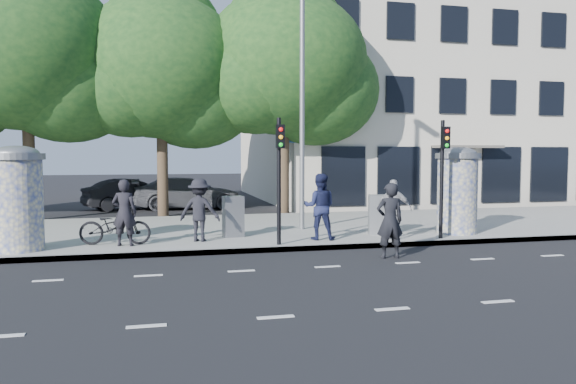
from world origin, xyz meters
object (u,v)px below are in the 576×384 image
object	(u,v)px
ped_c	(320,207)
bicycle	(115,226)
car_right	(188,193)
cabinet_right	(378,215)
ad_column_right	(457,188)
ped_e	(394,209)
street_lamp	(303,84)
ped_b	(124,213)
man_road	(390,221)
ad_column_left	(18,196)
car_mid	(131,194)
cabinet_left	(233,216)
ped_d	(200,210)
ped_a	(22,220)
traffic_pole_far	(443,166)
traffic_pole_near	(279,167)

from	to	relation	value
ped_c	bicycle	distance (m)	5.64
car_right	cabinet_right	bearing A→B (deg)	-155.71
ad_column_right	ped_e	distance (m)	2.56
street_lamp	ped_c	distance (m)	4.31
ped_b	man_road	distance (m)	6.93
ad_column_left	car_mid	bearing A→B (deg)	78.87
street_lamp	car_mid	world-z (taller)	street_lamp
ped_c	cabinet_left	size ratio (longest dim) A/B	1.57
bicycle	car_right	world-z (taller)	car_right
ped_d	cabinet_right	bearing A→B (deg)	-160.06
ped_b	cabinet_left	world-z (taller)	ped_b
street_lamp	ped_c	xyz separation A→B (m)	(-0.08, -2.20, -3.70)
ped_a	man_road	distance (m)	9.16
traffic_pole_far	ped_b	distance (m)	8.95
ad_column_left	ped_e	bearing A→B (deg)	-2.84
ped_b	cabinet_right	bearing A→B (deg)	-163.40
ad_column_left	car_mid	distance (m)	12.02
ad_column_left	traffic_pole_near	distance (m)	6.67
ped_e	bicycle	distance (m)	7.75
traffic_pole_near	cabinet_right	size ratio (longest dim) A/B	2.83
cabinet_left	traffic_pole_near	bearing A→B (deg)	-68.56
traffic_pole_far	cabinet_left	distance (m)	6.24
ped_a	car_right	world-z (taller)	ped_a
man_road	bicycle	world-z (taller)	man_road
traffic_pole_near	cabinet_right	distance (m)	3.86
ped_d	car_right	xyz separation A→B (m)	(0.30, 10.82, -0.30)
cabinet_left	ad_column_right	bearing A→B (deg)	-15.30
ad_column_left	ped_e	size ratio (longest dim) A/B	1.54
street_lamp	ped_b	xyz separation A→B (m)	(-5.43, -2.04, -3.75)
ad_column_left	ad_column_right	xyz separation A→B (m)	(12.40, 0.20, 0.00)
ped_b	ped_e	distance (m)	7.45
ped_c	cabinet_right	xyz separation A→B (m)	(2.03, 0.57, -0.34)
ad_column_left	cabinet_left	xyz separation A→B (m)	(5.60, 1.05, -0.79)
ped_c	car_right	bearing A→B (deg)	-56.80
cabinet_right	bicycle	bearing A→B (deg)	-164.24
bicycle	cabinet_left	distance (m)	3.37
man_road	ped_b	bearing A→B (deg)	-17.96
traffic_pole_near	ped_c	world-z (taller)	traffic_pole_near
ad_column_right	ped_a	size ratio (longest dim) A/B	1.69
ad_column_right	ped_a	world-z (taller)	ad_column_right
traffic_pole_far	man_road	size ratio (longest dim) A/B	1.81
man_road	ped_a	bearing A→B (deg)	-10.66
ped_a	car_mid	xyz separation A→B (m)	(2.18, 11.96, -0.23)
ped_e	car_mid	distance (m)	14.48
traffic_pole_near	man_road	size ratio (longest dim) A/B	1.81
man_road	traffic_pole_near	bearing A→B (deg)	-32.02
street_lamp	ped_b	bearing A→B (deg)	-159.45
traffic_pole_far	street_lamp	world-z (taller)	street_lamp
street_lamp	ped_e	distance (m)	5.02
ped_b	car_mid	world-z (taller)	ped_b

